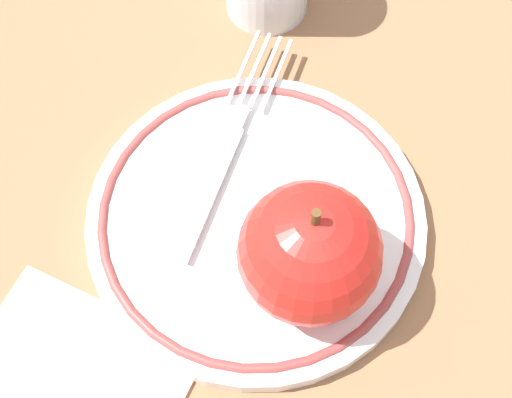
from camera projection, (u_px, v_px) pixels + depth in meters
ground_plane at (288, 216)px, 0.46m from camera, size 2.00×2.00×0.00m
plate at (256, 219)px, 0.45m from camera, size 0.21×0.21×0.02m
apple_red_whole at (310, 253)px, 0.39m from camera, size 0.08×0.08×0.09m
fork at (228, 145)px, 0.46m from camera, size 0.03×0.18×0.00m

